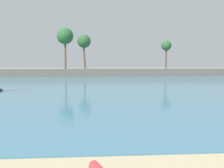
{
  "coord_description": "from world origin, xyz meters",
  "views": [
    {
      "loc": [
        0.04,
        -1.73,
        3.63
      ],
      "look_at": [
        1.05,
        12.71,
        2.29
      ],
      "focal_mm": 39.77,
      "sensor_mm": 36.0,
      "label": 1
    }
  ],
  "objects": [
    {
      "name": "sea",
      "position": [
        0.0,
        52.71,
        0.03
      ],
      "size": [
        220.0,
        90.56,
        0.06
      ],
      "primitive_type": "cube",
      "color": "teal",
      "rests_on": "ground"
    },
    {
      "name": "palm_headland",
      "position": [
        3.29,
        58.0,
        2.93
      ],
      "size": [
        119.52,
        6.0,
        12.04
      ],
      "color": "#605B54",
      "rests_on": "ground"
    }
  ]
}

